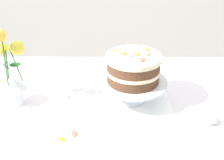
% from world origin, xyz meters
% --- Properties ---
extents(dining_table, '(1.40, 1.00, 0.74)m').
position_xyz_m(dining_table, '(0.00, -0.02, 0.65)').
color(dining_table, white).
rests_on(dining_table, ground).
extents(linen_napkin, '(0.32, 0.32, 0.00)m').
position_xyz_m(linen_napkin, '(0.14, 0.05, 0.74)').
color(linen_napkin, white).
rests_on(linen_napkin, dining_table).
extents(cake_stand, '(0.29, 0.29, 0.10)m').
position_xyz_m(cake_stand, '(0.14, 0.05, 0.82)').
color(cake_stand, silver).
rests_on(cake_stand, linen_napkin).
extents(layer_cake, '(0.22, 0.22, 0.12)m').
position_xyz_m(layer_cake, '(0.14, 0.05, 0.90)').
color(layer_cake, brown).
rests_on(layer_cake, cake_stand).
extents(flower_vase, '(0.12, 0.11, 0.34)m').
position_xyz_m(flower_vase, '(-0.35, 0.02, 0.87)').
color(flower_vase, silver).
rests_on(flower_vase, dining_table).
extents(fallen_rose, '(0.13, 0.12, 0.05)m').
position_xyz_m(fallen_rose, '(0.44, -0.11, 0.76)').
color(fallen_rose, '#2D6028').
rests_on(fallen_rose, dining_table).
extents(loose_petal_1, '(0.03, 0.04, 0.01)m').
position_xyz_m(loose_petal_1, '(-0.08, -0.18, 0.74)').
color(loose_petal_1, '#E56B51').
rests_on(loose_petal_1, dining_table).
extents(loose_petal_3, '(0.04, 0.04, 0.00)m').
position_xyz_m(loose_petal_3, '(-0.12, -0.21, 0.74)').
color(loose_petal_3, orange).
rests_on(loose_petal_3, dining_table).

